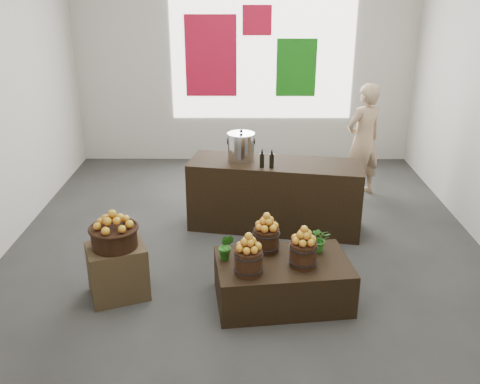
{
  "coord_description": "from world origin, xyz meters",
  "views": [
    {
      "loc": [
        -0.05,
        -6.06,
        3.2
      ],
      "look_at": [
        -0.07,
        -0.4,
        0.91
      ],
      "focal_mm": 40.0,
      "sensor_mm": 36.0,
      "label": 1
    }
  ],
  "objects_px": {
    "display_table": "(282,281)",
    "shopper": "(363,140)",
    "wicker_basket": "(114,237)",
    "crate": "(118,271)",
    "stock_pot_left": "(241,148)",
    "counter": "(275,195)"
  },
  "relations": [
    {
      "from": "display_table",
      "to": "stock_pot_left",
      "type": "relative_size",
      "value": 3.89
    },
    {
      "from": "wicker_basket",
      "to": "shopper",
      "type": "bearing_deg",
      "value": 42.6
    },
    {
      "from": "shopper",
      "to": "stock_pot_left",
      "type": "bearing_deg",
      "value": 1.72
    },
    {
      "from": "crate",
      "to": "wicker_basket",
      "type": "height_order",
      "value": "wicker_basket"
    },
    {
      "from": "display_table",
      "to": "shopper",
      "type": "distance_m",
      "value": 3.39
    },
    {
      "from": "stock_pot_left",
      "to": "crate",
      "type": "bearing_deg",
      "value": -126.14
    },
    {
      "from": "wicker_basket",
      "to": "shopper",
      "type": "height_order",
      "value": "shopper"
    },
    {
      "from": "display_table",
      "to": "stock_pot_left",
      "type": "distance_m",
      "value": 2.12
    },
    {
      "from": "crate",
      "to": "wicker_basket",
      "type": "distance_m",
      "value": 0.4
    },
    {
      "from": "wicker_basket",
      "to": "stock_pot_left",
      "type": "distance_m",
      "value": 2.25
    },
    {
      "from": "crate",
      "to": "display_table",
      "type": "xyz_separation_m",
      "value": [
        1.75,
        -0.1,
        -0.06
      ]
    },
    {
      "from": "wicker_basket",
      "to": "display_table",
      "type": "distance_m",
      "value": 1.81
    },
    {
      "from": "display_table",
      "to": "shopper",
      "type": "bearing_deg",
      "value": 57.36
    },
    {
      "from": "wicker_basket",
      "to": "stock_pot_left",
      "type": "height_order",
      "value": "stock_pot_left"
    },
    {
      "from": "stock_pot_left",
      "to": "shopper",
      "type": "bearing_deg",
      "value": 31.11
    },
    {
      "from": "display_table",
      "to": "stock_pot_left",
      "type": "height_order",
      "value": "stock_pot_left"
    },
    {
      "from": "shopper",
      "to": "crate",
      "type": "bearing_deg",
      "value": 13.2
    },
    {
      "from": "wicker_basket",
      "to": "counter",
      "type": "relative_size",
      "value": 0.21
    },
    {
      "from": "wicker_basket",
      "to": "shopper",
      "type": "xyz_separation_m",
      "value": [
        3.17,
        2.91,
        0.18
      ]
    },
    {
      "from": "stock_pot_left",
      "to": "shopper",
      "type": "height_order",
      "value": "shopper"
    },
    {
      "from": "wicker_basket",
      "to": "display_table",
      "type": "relative_size",
      "value": 0.34
    },
    {
      "from": "display_table",
      "to": "shopper",
      "type": "xyz_separation_m",
      "value": [
        1.42,
        3.01,
        0.64
      ]
    }
  ]
}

